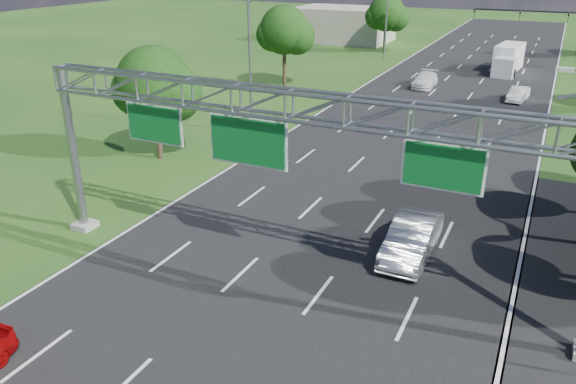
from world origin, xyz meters
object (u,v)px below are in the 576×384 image
Objects in this scene: traffic_signal at (552,25)px; silver_sedan at (412,238)px; sign_gantry at (291,121)px; box_truck at (508,59)px.

traffic_signal is 2.35× the size of silver_sedan.
sign_gantry is 4.52× the size of silver_sedan.
box_truck reaches higher than silver_sedan.
silver_sedan is (-3.18, -48.73, -4.31)m from traffic_signal.
box_truck is (-3.88, -2.21, -3.71)m from traffic_signal.
silver_sedan is at bearing -82.66° from box_truck.
sign_gantry is 53.51m from traffic_signal.
box_truck is at bearing 90.79° from silver_sedan.
silver_sedan is at bearing -93.73° from traffic_signal.
sign_gantry is at bearing -132.98° from silver_sedan.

